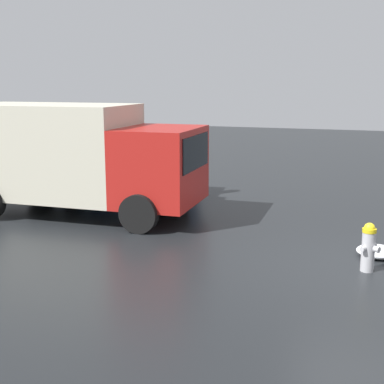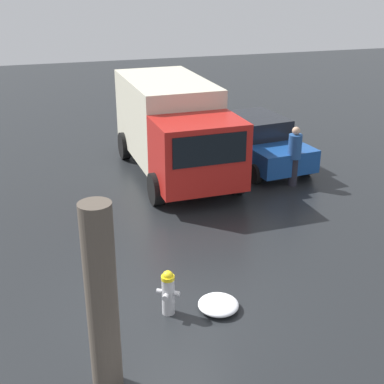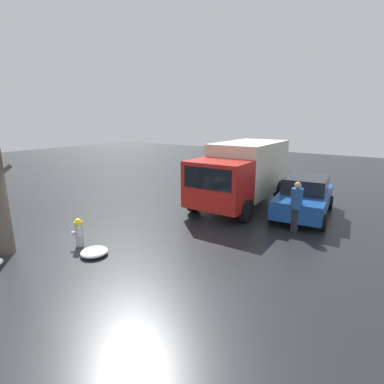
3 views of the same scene
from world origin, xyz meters
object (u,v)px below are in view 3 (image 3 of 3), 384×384
object	(u,v)px
delivery_truck	(243,171)
parked_car	(304,196)
fire_hydrant	(79,232)
pedestrian	(296,205)

from	to	relation	value
delivery_truck	parked_car	size ratio (longest dim) A/B	1.41
fire_hydrant	pedestrian	distance (m)	7.31
pedestrian	delivery_truck	bearing A→B (deg)	-20.59
pedestrian	parked_car	distance (m)	2.09
delivery_truck	pedestrian	distance (m)	3.78
delivery_truck	pedestrian	world-z (taller)	delivery_truck
parked_car	delivery_truck	bearing A→B (deg)	-7.19
fire_hydrant	pedestrian	world-z (taller)	pedestrian
pedestrian	parked_car	world-z (taller)	pedestrian
fire_hydrant	pedestrian	bearing A→B (deg)	165.45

